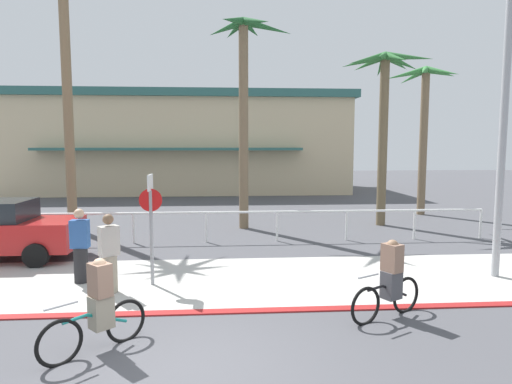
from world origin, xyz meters
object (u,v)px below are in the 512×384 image
(stop_sign_bike_lane, at_px, (151,213))
(palm_tree_0, at_px, (66,33))
(pedestrian_0, at_px, (109,257))
(pedestrian_1, at_px, (80,249))
(palm_tree_1, at_px, (245,80))
(cyclist_black_0, at_px, (390,281))
(streetlight_curb, at_px, (511,99))
(cyclist_teal_1, at_px, (98,308))
(palm_tree_2, at_px, (384,91))
(palm_tree_3, at_px, (424,106))

(stop_sign_bike_lane, height_order, palm_tree_0, palm_tree_0)
(pedestrian_0, relative_size, pedestrian_1, 0.99)
(palm_tree_1, relative_size, cyclist_black_0, 4.91)
(streetlight_curb, xyz_separation_m, palm_tree_1, (-5.82, 7.09, 1.41))
(cyclist_teal_1, distance_m, pedestrian_0, 2.80)
(streetlight_curb, distance_m, palm_tree_2, 7.55)
(streetlight_curb, distance_m, palm_tree_3, 10.32)
(streetlight_curb, bearing_deg, palm_tree_1, 129.40)
(stop_sign_bike_lane, xyz_separation_m, palm_tree_0, (-4.12, 7.20, 5.66))
(stop_sign_bike_lane, xyz_separation_m, palm_tree_1, (2.46, 6.93, 4.01))
(palm_tree_2, bearing_deg, cyclist_black_0, -108.77)
(palm_tree_3, xyz_separation_m, cyclist_teal_1, (-11.09, -13.07, -4.29))
(stop_sign_bike_lane, height_order, pedestrian_1, stop_sign_bike_lane)
(palm_tree_2, distance_m, cyclist_teal_1, 14.21)
(palm_tree_0, height_order, cyclist_black_0, palm_tree_0)
(palm_tree_0, bearing_deg, cyclist_teal_1, -69.94)
(palm_tree_1, relative_size, palm_tree_3, 1.17)
(cyclist_teal_1, bearing_deg, palm_tree_0, 110.06)
(palm_tree_2, relative_size, cyclist_black_0, 4.23)
(palm_tree_0, distance_m, pedestrian_1, 9.82)
(stop_sign_bike_lane, height_order, palm_tree_3, palm_tree_3)
(palm_tree_2, bearing_deg, palm_tree_1, -176.12)
(palm_tree_0, height_order, palm_tree_1, palm_tree_0)
(streetlight_curb, distance_m, pedestrian_1, 10.56)
(cyclist_teal_1, xyz_separation_m, pedestrian_1, (-1.38, 3.53, 0.12))
(palm_tree_3, distance_m, pedestrian_1, 16.25)
(palm_tree_2, distance_m, pedestrian_1, 12.79)
(cyclist_black_0, bearing_deg, palm_tree_3, 63.38)
(palm_tree_3, height_order, pedestrian_0, palm_tree_3)
(palm_tree_0, relative_size, palm_tree_1, 1.24)
(palm_tree_1, relative_size, palm_tree_2, 1.16)
(palm_tree_0, height_order, pedestrian_0, palm_tree_0)
(stop_sign_bike_lane, bearing_deg, pedestrian_1, 170.69)
(stop_sign_bike_lane, height_order, pedestrian_0, stop_sign_bike_lane)
(streetlight_curb, xyz_separation_m, pedestrian_0, (-9.11, -0.34, -3.46))
(stop_sign_bike_lane, xyz_separation_m, palm_tree_2, (7.98, 7.30, 3.69))
(palm_tree_3, height_order, pedestrian_1, palm_tree_3)
(palm_tree_3, bearing_deg, palm_tree_1, -160.82)
(palm_tree_1, distance_m, palm_tree_3, 8.84)
(palm_tree_2, xyz_separation_m, cyclist_black_0, (-3.24, -9.54, -4.67))
(stop_sign_bike_lane, bearing_deg, pedestrian_0, -148.79)
(palm_tree_2, height_order, pedestrian_0, palm_tree_2)
(palm_tree_1, bearing_deg, streetlight_curb, -50.60)
(palm_tree_2, distance_m, cyclist_black_0, 11.11)
(streetlight_curb, xyz_separation_m, cyclist_black_0, (-3.54, -2.08, -3.58))
(streetlight_curb, distance_m, pedestrian_0, 9.75)
(palm_tree_1, bearing_deg, palm_tree_0, 177.62)
(palm_tree_0, height_order, palm_tree_2, palm_tree_0)
(palm_tree_0, xyz_separation_m, cyclist_black_0, (8.86, -9.44, -6.64))
(palm_tree_3, xyz_separation_m, pedestrian_0, (-11.61, -10.32, -4.17))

